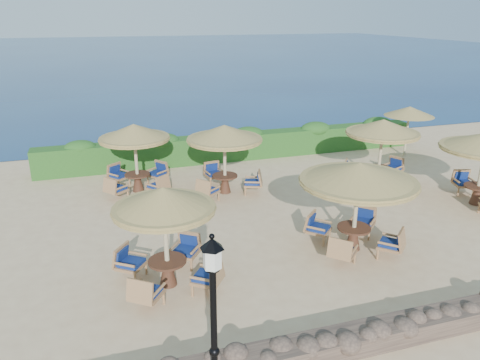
# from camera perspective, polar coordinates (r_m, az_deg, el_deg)

# --- Properties ---
(ground) EXTENTS (120.00, 120.00, 0.00)m
(ground) POSITION_cam_1_polar(r_m,az_deg,el_deg) (15.87, 7.55, -4.74)
(ground) COLOR #D5B587
(ground) RESTS_ON ground
(sea) EXTENTS (160.00, 160.00, 0.00)m
(sea) POSITION_cam_1_polar(r_m,az_deg,el_deg) (83.50, -13.75, 14.75)
(sea) COLOR navy
(sea) RESTS_ON ground
(hedge) EXTENTS (18.00, 0.90, 1.20)m
(hedge) POSITION_cam_1_polar(r_m,az_deg,el_deg) (21.99, -0.28, 4.10)
(hedge) COLOR #1C4817
(hedge) RESTS_ON ground
(stone_wall) EXTENTS (15.00, 0.65, 0.44)m
(stone_wall) POSITION_cam_1_polar(r_m,az_deg,el_deg) (11.24, 21.52, -16.03)
(stone_wall) COLOR brown
(stone_wall) RESTS_ON ground
(lamp_post) EXTENTS (0.44, 0.44, 3.31)m
(lamp_post) POSITION_cam_1_polar(r_m,az_deg,el_deg) (8.11, -3.19, -18.24)
(lamp_post) COLOR black
(lamp_post) RESTS_ON ground
(extra_parasol) EXTENTS (2.30, 2.30, 2.41)m
(extra_parasol) POSITION_cam_1_polar(r_m,az_deg,el_deg) (23.46, 19.96, 7.86)
(extra_parasol) COLOR tan
(extra_parasol) RESTS_ON ground
(cafe_set_0) EXTENTS (2.67, 2.67, 2.65)m
(cafe_set_0) POSITION_cam_1_polar(r_m,az_deg,el_deg) (11.51, -9.14, -5.11)
(cafe_set_0) COLOR tan
(cafe_set_0) RESTS_ON ground
(cafe_set_1) EXTENTS (3.33, 3.33, 2.65)m
(cafe_set_1) POSITION_cam_1_polar(r_m,az_deg,el_deg) (13.46, 14.16, -0.84)
(cafe_set_1) COLOR tan
(cafe_set_1) RESTS_ON ground
(cafe_set_3) EXTENTS (2.66, 2.66, 2.65)m
(cafe_set_3) POSITION_cam_1_polar(r_m,az_deg,el_deg) (18.02, -12.67, 3.98)
(cafe_set_3) COLOR tan
(cafe_set_3) RESTS_ON ground
(cafe_set_4) EXTENTS (2.85, 2.86, 2.65)m
(cafe_set_4) POSITION_cam_1_polar(r_m,az_deg,el_deg) (17.41, -1.90, 4.38)
(cafe_set_4) COLOR tan
(cafe_set_4) RESTS_ON ground
(cafe_set_5) EXTENTS (2.86, 2.86, 2.65)m
(cafe_set_5) POSITION_cam_1_polar(r_m,az_deg,el_deg) (19.13, 16.92, 4.95)
(cafe_set_5) COLOR tan
(cafe_set_5) RESTS_ON ground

